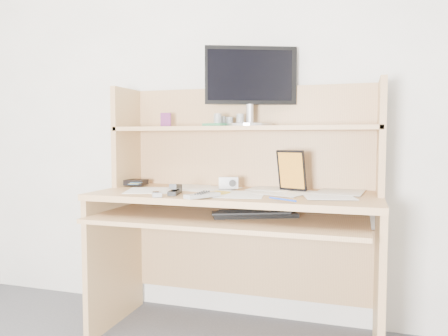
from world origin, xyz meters
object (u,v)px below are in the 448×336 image
(game_case, at_px, (291,170))
(tv_remote, at_px, (202,195))
(keyboard, at_px, (255,214))
(monitor, at_px, (250,84))
(desk, at_px, (239,201))

(game_case, bearing_deg, tv_remote, -115.59)
(keyboard, height_order, game_case, game_case)
(monitor, bearing_deg, desk, -129.67)
(tv_remote, height_order, game_case, game_case)
(tv_remote, xyz_separation_m, monitor, (0.11, 0.44, 0.54))
(tv_remote, bearing_deg, keyboard, 72.82)
(tv_remote, xyz_separation_m, game_case, (0.34, 0.36, 0.09))
(tv_remote, bearing_deg, monitor, 106.81)
(tv_remote, distance_m, game_case, 0.50)
(desk, bearing_deg, tv_remote, -103.10)
(desk, relative_size, monitor, 3.04)
(game_case, xyz_separation_m, monitor, (-0.23, 0.08, 0.45))
(keyboard, bearing_deg, game_case, 27.33)
(desk, bearing_deg, monitor, 72.68)
(keyboard, xyz_separation_m, tv_remote, (-0.20, -0.18, 0.10))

